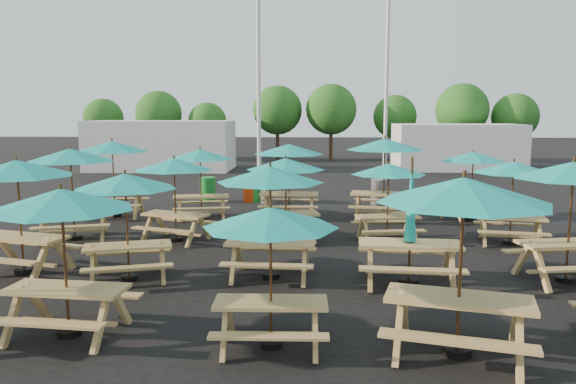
{
  "coord_description": "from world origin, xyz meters",
  "views": [
    {
      "loc": [
        0.68,
        -13.91,
        3.31
      ],
      "look_at": [
        0.0,
        1.5,
        1.1
      ],
      "focal_mm": 35.0,
      "sensor_mm": 36.0,
      "label": 1
    }
  ],
  "objects_px": {
    "picnic_unit_6": "(174,169)",
    "picnic_unit_11": "(289,153)",
    "picnic_unit_19": "(473,160)",
    "picnic_unit_13": "(410,233)",
    "picnic_unit_5": "(125,187)",
    "picnic_unit_15": "(385,149)",
    "waste_bin_4": "(379,192)",
    "picnic_unit_17": "(573,177)",
    "waste_bin_2": "(251,189)",
    "waste_bin_1": "(254,189)",
    "waste_bin_3": "(268,191)",
    "picnic_unit_2": "(71,160)",
    "picnic_unit_9": "(270,181)",
    "picnic_unit_7": "(200,158)",
    "picnic_unit_12": "(463,200)",
    "picnic_unit_8": "(270,225)",
    "picnic_unit_3": "(112,150)",
    "picnic_unit_14": "(389,173)",
    "picnic_unit_10": "(286,168)",
    "picnic_unit_4": "(62,207)",
    "waste_bin_0": "(208,190)",
    "picnic_unit_1": "(17,174)"
  },
  "relations": [
    {
      "from": "picnic_unit_8",
      "to": "picnic_unit_12",
      "type": "height_order",
      "value": "picnic_unit_12"
    },
    {
      "from": "picnic_unit_13",
      "to": "waste_bin_4",
      "type": "bearing_deg",
      "value": 91.34
    },
    {
      "from": "picnic_unit_8",
      "to": "waste_bin_2",
      "type": "distance_m",
      "value": 13.12
    },
    {
      "from": "picnic_unit_6",
      "to": "picnic_unit_9",
      "type": "relative_size",
      "value": 1.12
    },
    {
      "from": "picnic_unit_17",
      "to": "waste_bin_2",
      "type": "distance_m",
      "value": 12.17
    },
    {
      "from": "picnic_unit_7",
      "to": "waste_bin_3",
      "type": "bearing_deg",
      "value": 47.01
    },
    {
      "from": "picnic_unit_8",
      "to": "waste_bin_0",
      "type": "distance_m",
      "value": 13.28
    },
    {
      "from": "picnic_unit_6",
      "to": "picnic_unit_11",
      "type": "xyz_separation_m",
      "value": [
        2.78,
        3.39,
        0.16
      ]
    },
    {
      "from": "picnic_unit_2",
      "to": "picnic_unit_14",
      "type": "height_order",
      "value": "picnic_unit_2"
    },
    {
      "from": "picnic_unit_6",
      "to": "picnic_unit_4",
      "type": "bearing_deg",
      "value": -72.52
    },
    {
      "from": "picnic_unit_10",
      "to": "picnic_unit_5",
      "type": "bearing_deg",
      "value": -140.26
    },
    {
      "from": "picnic_unit_6",
      "to": "picnic_unit_17",
      "type": "xyz_separation_m",
      "value": [
        8.49,
        -3.13,
        0.2
      ]
    },
    {
      "from": "picnic_unit_2",
      "to": "picnic_unit_9",
      "type": "relative_size",
      "value": 1.22
    },
    {
      "from": "picnic_unit_3",
      "to": "picnic_unit_14",
      "type": "xyz_separation_m",
      "value": [
        8.18,
        -3.05,
        -0.35
      ]
    },
    {
      "from": "picnic_unit_6",
      "to": "waste_bin_2",
      "type": "relative_size",
      "value": 2.78
    },
    {
      "from": "waste_bin_1",
      "to": "waste_bin_3",
      "type": "xyz_separation_m",
      "value": [
        0.57,
        -0.39,
        0.0
      ]
    },
    {
      "from": "picnic_unit_4",
      "to": "picnic_unit_11",
      "type": "bearing_deg",
      "value": 78.64
    },
    {
      "from": "waste_bin_1",
      "to": "waste_bin_3",
      "type": "distance_m",
      "value": 0.69
    },
    {
      "from": "picnic_unit_4",
      "to": "picnic_unit_7",
      "type": "distance_m",
      "value": 9.27
    },
    {
      "from": "picnic_unit_5",
      "to": "picnic_unit_9",
      "type": "xyz_separation_m",
      "value": [
        2.8,
        0.25,
        0.11
      ]
    },
    {
      "from": "picnic_unit_5",
      "to": "waste_bin_3",
      "type": "distance_m",
      "value": 9.82
    },
    {
      "from": "picnic_unit_12",
      "to": "waste_bin_3",
      "type": "distance_m",
      "value": 13.34
    },
    {
      "from": "picnic_unit_14",
      "to": "picnic_unit_8",
      "type": "bearing_deg",
      "value": -119.42
    },
    {
      "from": "picnic_unit_14",
      "to": "picnic_unit_4",
      "type": "bearing_deg",
      "value": -139.82
    },
    {
      "from": "picnic_unit_9",
      "to": "picnic_unit_3",
      "type": "bearing_deg",
      "value": 133.08
    },
    {
      "from": "picnic_unit_9",
      "to": "picnic_unit_4",
      "type": "bearing_deg",
      "value": -129.81
    },
    {
      "from": "picnic_unit_19",
      "to": "waste_bin_4",
      "type": "bearing_deg",
      "value": 112.06
    },
    {
      "from": "picnic_unit_1",
      "to": "picnic_unit_5",
      "type": "relative_size",
      "value": 1.08
    },
    {
      "from": "picnic_unit_8",
      "to": "waste_bin_0",
      "type": "relative_size",
      "value": 2.22
    },
    {
      "from": "picnic_unit_5",
      "to": "waste_bin_2",
      "type": "relative_size",
      "value": 2.72
    },
    {
      "from": "picnic_unit_6",
      "to": "picnic_unit_8",
      "type": "xyz_separation_m",
      "value": [
        2.94,
        -6.46,
        -0.11
      ]
    },
    {
      "from": "picnic_unit_5",
      "to": "waste_bin_4",
      "type": "distance_m",
      "value": 11.22
    },
    {
      "from": "picnic_unit_3",
      "to": "waste_bin_0",
      "type": "distance_m",
      "value": 4.25
    },
    {
      "from": "picnic_unit_9",
      "to": "picnic_unit_17",
      "type": "bearing_deg",
      "value": 2.63
    },
    {
      "from": "picnic_unit_17",
      "to": "picnic_unit_11",
      "type": "bearing_deg",
      "value": 121.89
    },
    {
      "from": "picnic_unit_10",
      "to": "picnic_unit_14",
      "type": "xyz_separation_m",
      "value": [
        2.61,
        -0.04,
        -0.11
      ]
    },
    {
      "from": "picnic_unit_4",
      "to": "picnic_unit_10",
      "type": "relative_size",
      "value": 0.96
    },
    {
      "from": "picnic_unit_14",
      "to": "picnic_unit_9",
      "type": "bearing_deg",
      "value": -138.42
    },
    {
      "from": "picnic_unit_10",
      "to": "picnic_unit_15",
      "type": "bearing_deg",
      "value": 34.34
    },
    {
      "from": "waste_bin_2",
      "to": "picnic_unit_19",
      "type": "bearing_deg",
      "value": -24.75
    },
    {
      "from": "picnic_unit_12",
      "to": "picnic_unit_17",
      "type": "distance_m",
      "value": 4.58
    },
    {
      "from": "picnic_unit_8",
      "to": "picnic_unit_17",
      "type": "distance_m",
      "value": 6.48
    },
    {
      "from": "picnic_unit_5",
      "to": "picnic_unit_15",
      "type": "xyz_separation_m",
      "value": [
        5.82,
        6.53,
        0.33
      ]
    },
    {
      "from": "waste_bin_1",
      "to": "waste_bin_4",
      "type": "relative_size",
      "value": 1.0
    },
    {
      "from": "picnic_unit_8",
      "to": "picnic_unit_19",
      "type": "bearing_deg",
      "value": 59.34
    },
    {
      "from": "picnic_unit_7",
      "to": "picnic_unit_19",
      "type": "xyz_separation_m",
      "value": [
        8.33,
        0.1,
        -0.05
      ]
    },
    {
      "from": "picnic_unit_12",
      "to": "waste_bin_1",
      "type": "relative_size",
      "value": 3.09
    },
    {
      "from": "picnic_unit_4",
      "to": "waste_bin_4",
      "type": "height_order",
      "value": "picnic_unit_4"
    },
    {
      "from": "picnic_unit_19",
      "to": "picnic_unit_13",
      "type": "bearing_deg",
      "value": -133.99
    },
    {
      "from": "picnic_unit_7",
      "to": "waste_bin_2",
      "type": "bearing_deg",
      "value": 59.39
    }
  ]
}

